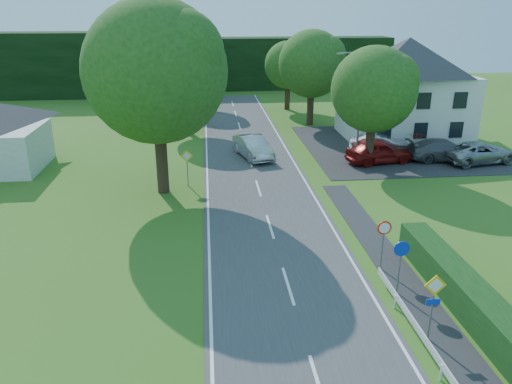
{
  "coord_description": "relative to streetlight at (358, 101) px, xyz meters",
  "views": [
    {
      "loc": [
        -3.14,
        -5.93,
        10.95
      ],
      "look_at": [
        -0.6,
        19.46,
        1.47
      ],
      "focal_mm": 35.0,
      "sensor_mm": 36.0,
      "label": 1
    }
  ],
  "objects": [
    {
      "name": "tree_right_mid",
      "position": [
        0.44,
        -2.0,
        -0.17
      ],
      "size": [
        7.0,
        7.0,
        8.58
      ],
      "primitive_type": null,
      "color": "#1C4A16",
      "rests_on": "ground"
    },
    {
      "name": "tree_main",
      "position": [
        -14.06,
        -6.0,
        1.36
      ],
      "size": [
        9.4,
        9.4,
        11.64
      ],
      "primitive_type": null,
      "color": "#1C4A16",
      "rests_on": "ground"
    },
    {
      "name": "sign_speed_limit",
      "position": [
        -3.76,
        -17.03,
        -2.7
      ],
      "size": [
        0.64,
        0.11,
        2.37
      ],
      "color": "gray",
      "rests_on": "ground"
    },
    {
      "name": "house_white",
      "position": [
        5.94,
        6.0,
        -0.06
      ],
      "size": [
        10.6,
        8.4,
        8.6
      ],
      "color": "white",
      "rests_on": "ground"
    },
    {
      "name": "streetlight",
      "position": [
        0.0,
        0.0,
        0.0
      ],
      "size": [
        2.03,
        0.18,
        8.0
      ],
      "color": "gray",
      "rests_on": "ground"
    },
    {
      "name": "sign_priority_right",
      "position": [
        -3.76,
        -22.02,
        -2.67
      ],
      "size": [
        0.78,
        0.09,
        2.59
      ],
      "color": "gray",
      "rests_on": "ground"
    },
    {
      "name": "sign_priority_left",
      "position": [
        -12.56,
        -5.02,
        -2.75
      ],
      "size": [
        0.78,
        0.09,
        2.44
      ],
      "color": "gray",
      "rests_on": "ground"
    },
    {
      "name": "parasol",
      "position": [
        5.04,
        0.58,
        -3.56
      ],
      "size": [
        2.42,
        2.44,
        1.72
      ],
      "primitive_type": "imported",
      "rotation": [
        0.0,
        0.0,
        -0.35
      ],
      "color": "red",
      "rests_on": "parking_pad"
    },
    {
      "name": "tree_left_back",
      "position": [
        -12.56,
        22.0,
        -0.43
      ],
      "size": [
        6.6,
        6.6,
        8.07
      ],
      "primitive_type": null,
      "color": "#1C4A16",
      "rests_on": "ground"
    },
    {
      "name": "motorcycle",
      "position": [
        -6.77,
        1.94,
        -3.93
      ],
      "size": [
        0.98,
        1.98,
        0.99
      ],
      "primitive_type": "imported",
      "rotation": [
        0.0,
        0.0,
        0.18
      ],
      "color": "black",
      "rests_on": "road"
    },
    {
      "name": "parked_car_red",
      "position": [
        1.41,
        -1.35,
        -3.59
      ],
      "size": [
        5.16,
        2.8,
        1.67
      ],
      "primitive_type": "imported",
      "rotation": [
        0.0,
        0.0,
        1.75
      ],
      "color": "maroon",
      "rests_on": "parking_pad"
    },
    {
      "name": "tree_right_back",
      "position": [
        -2.06,
        20.0,
        -0.68
      ],
      "size": [
        6.2,
        6.2,
        7.56
      ],
      "primitive_type": null,
      "color": "#1C4A16",
      "rests_on": "ground"
    },
    {
      "name": "line_centre",
      "position": [
        -8.06,
        -10.0,
        -4.42
      ],
      "size": [
        0.12,
        80.0,
        0.01
      ],
      "primitive_type": null,
      "color": "white",
      "rests_on": "road"
    },
    {
      "name": "parking_pad",
      "position": [
        3.94,
        3.0,
        -4.44
      ],
      "size": [
        14.0,
        16.0,
        0.04
      ],
      "primitive_type": "cube",
      "color": "#242427",
      "rests_on": "ground"
    },
    {
      "name": "parked_car_grey",
      "position": [
        6.52,
        -1.16,
        -3.63
      ],
      "size": [
        5.55,
        2.38,
        1.59
      ],
      "primitive_type": "imported",
      "rotation": [
        0.0,
        0.0,
        1.54
      ],
      "color": "#4F5055",
      "rests_on": "parking_pad"
    },
    {
      "name": "road",
      "position": [
        -8.06,
        -10.0,
        -4.44
      ],
      "size": [
        7.0,
        80.0,
        0.04
      ],
      "primitive_type": "cube",
      "color": "#3D3D40",
      "rests_on": "ground"
    },
    {
      "name": "line_edge_left",
      "position": [
        -11.31,
        -10.0,
        -4.42
      ],
      "size": [
        0.12,
        80.0,
        0.01
      ],
      "primitive_type": "cube",
      "color": "white",
      "rests_on": "road"
    },
    {
      "name": "line_edge_right",
      "position": [
        -4.81,
        -10.0,
        -4.42
      ],
      "size": [
        0.12,
        80.0,
        0.01
      ],
      "primitive_type": "cube",
      "color": "white",
      "rests_on": "road"
    },
    {
      "name": "parked_car_silver_a",
      "position": [
        2.26,
        1.0,
        -3.65
      ],
      "size": [
        4.93,
        2.61,
        1.54
      ],
      "primitive_type": "imported",
      "rotation": [
        0.0,
        0.0,
        1.35
      ],
      "color": "silver",
      "rests_on": "parking_pad"
    },
    {
      "name": "treeline_left",
      "position": [
        -36.06,
        32.0,
        -0.46
      ],
      "size": [
        44.0,
        6.0,
        8.0
      ],
      "primitive_type": "cube",
      "color": "black",
      "rests_on": "ground"
    },
    {
      "name": "parked_car_silver_b",
      "position": [
        8.9,
        -2.0,
        -3.65
      ],
      "size": [
        5.95,
        3.5,
        1.55
      ],
      "primitive_type": "imported",
      "rotation": [
        0.0,
        0.0,
        1.74
      ],
      "color": "#9D9DA4",
      "rests_on": "parking_pad"
    },
    {
      "name": "tree_right_far",
      "position": [
        -1.06,
        12.0,
        0.08
      ],
      "size": [
        7.4,
        7.4,
        9.09
      ],
      "primitive_type": null,
      "color": "#1C4A16",
      "rests_on": "ground"
    },
    {
      "name": "treeline_right",
      "position": [
        -0.06,
        36.0,
        -0.96
      ],
      "size": [
        30.0,
        5.0,
        7.0
      ],
      "primitive_type": "cube",
      "color": "black",
      "rests_on": "ground"
    },
    {
      "name": "sign_roundabout",
      "position": [
        -3.76,
        -19.02,
        -2.79
      ],
      "size": [
        0.64,
        0.08,
        2.37
      ],
      "color": "gray",
      "rests_on": "ground"
    },
    {
      "name": "moving_car",
      "position": [
        -7.74,
        1.01,
        -3.59
      ],
      "size": [
        3.03,
        5.34,
        1.66
      ],
      "primitive_type": "imported",
      "rotation": [
        0.0,
        0.0,
        0.27
      ],
      "color": "#B4B5B9",
      "rests_on": "road"
    },
    {
      "name": "tree_left_far",
      "position": [
        -13.06,
        10.0,
        -0.17
      ],
      "size": [
        7.0,
        7.0,
        8.58
      ],
      "primitive_type": null,
      "color": "#1C4A16",
      "rests_on": "ground"
    }
  ]
}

